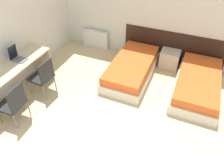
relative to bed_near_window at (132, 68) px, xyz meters
The scene contains 11 objects.
wall_back 1.56m from the bed_near_window, 97.46° to the left, with size 5.63×0.05×2.70m.
wall_left 2.96m from the bed_near_window, 154.81° to the right, with size 0.05×5.40×2.70m.
headboard_panel 1.32m from the bed_near_window, 52.08° to the left, with size 2.68×0.03×0.89m.
bed_near_window is the anchor object (origin of this frame).
bed_near_door 1.60m from the bed_near_window, ahead, with size 0.98×1.98×0.44m.
nightstand 1.12m from the bed_near_window, 44.56° to the left, with size 0.49×0.41×0.46m.
radiator 1.75m from the bed_near_window, 147.39° to the left, with size 0.79×0.12×0.55m.
desk 2.86m from the bed_near_window, 139.34° to the right, with size 0.61×2.25×0.78m.
chair_near_laptop 2.15m from the bed_near_window, 139.36° to the right, with size 0.49×0.49×0.88m.
chair_near_notebook 2.83m from the bed_near_window, 125.09° to the right, with size 0.47×0.47×0.88m.
laptop 2.68m from the bed_near_window, 147.28° to the right, with size 0.32×0.23×0.33m.
Camera 1 is at (1.42, -0.94, 3.43)m, focal length 35.00 mm.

